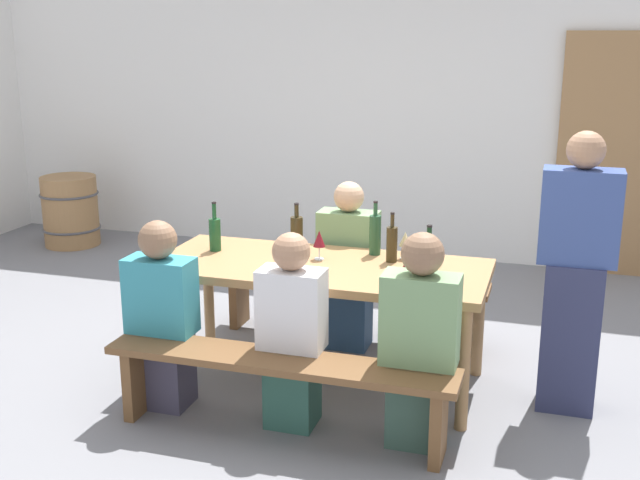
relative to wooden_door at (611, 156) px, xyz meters
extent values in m
plane|color=slate|center=(-1.74, -2.88, -1.05)|extent=(24.00, 24.00, 0.00)
cube|color=white|center=(-1.74, 0.14, 0.55)|extent=(14.00, 0.20, 3.20)
cube|color=#9E7247|center=(0.00, 0.00, 0.00)|extent=(0.90, 0.06, 2.10)
cube|color=#9E7247|center=(-1.74, -2.88, -0.33)|extent=(2.00, 0.86, 0.05)
cylinder|color=#9E7247|center=(-2.66, -3.24, -0.70)|extent=(0.07, 0.07, 0.70)
cylinder|color=#9E7247|center=(-0.82, -3.24, -0.70)|extent=(0.07, 0.07, 0.70)
cylinder|color=#9E7247|center=(-2.66, -2.51, -0.70)|extent=(0.07, 0.07, 0.70)
cylinder|color=#9E7247|center=(-0.82, -2.51, -0.70)|extent=(0.07, 0.07, 0.70)
cube|color=brown|center=(-1.74, -3.60, -0.62)|extent=(1.90, 0.30, 0.04)
cube|color=brown|center=(-2.59, -3.60, -0.84)|extent=(0.06, 0.24, 0.41)
cube|color=brown|center=(-0.89, -3.60, -0.84)|extent=(0.06, 0.24, 0.41)
cube|color=brown|center=(-1.74, -2.15, -0.62)|extent=(1.90, 0.30, 0.04)
cube|color=brown|center=(-2.59, -2.15, -0.84)|extent=(0.06, 0.24, 0.41)
cube|color=brown|center=(-0.89, -2.15, -0.84)|extent=(0.06, 0.24, 0.41)
cylinder|color=#234C2D|center=(-1.48, -2.57, -0.18)|extent=(0.07, 0.07, 0.25)
cylinder|color=#234C2D|center=(-1.48, -2.57, -0.01)|extent=(0.03, 0.03, 0.08)
cylinder|color=black|center=(-1.48, -2.57, 0.03)|extent=(0.03, 0.03, 0.01)
cylinder|color=#143319|center=(-1.05, -3.14, -0.18)|extent=(0.08, 0.08, 0.25)
cylinder|color=#143319|center=(-1.05, -3.14, -0.01)|extent=(0.03, 0.03, 0.10)
cylinder|color=black|center=(-1.05, -3.14, 0.05)|extent=(0.03, 0.03, 0.01)
cylinder|color=#332814|center=(-1.34, -2.70, -0.19)|extent=(0.07, 0.07, 0.21)
cylinder|color=#332814|center=(-1.34, -2.70, -0.05)|extent=(0.02, 0.02, 0.08)
cylinder|color=black|center=(-1.34, -2.70, 0.00)|extent=(0.03, 0.03, 0.01)
cylinder|color=#332814|center=(-1.97, -2.64, -0.19)|extent=(0.08, 0.08, 0.22)
cylinder|color=#332814|center=(-1.97, -2.64, -0.04)|extent=(0.03, 0.03, 0.08)
cylinder|color=black|center=(-1.97, -2.64, 0.00)|extent=(0.03, 0.03, 0.01)
cylinder|color=#194723|center=(-2.46, -2.79, -0.20)|extent=(0.07, 0.07, 0.21)
cylinder|color=#194723|center=(-2.46, -2.79, -0.05)|extent=(0.03, 0.03, 0.10)
cylinder|color=black|center=(-2.46, -2.79, 0.01)|extent=(0.03, 0.03, 0.01)
cylinder|color=silver|center=(-1.08, -2.77, -0.30)|extent=(0.06, 0.06, 0.01)
cylinder|color=silver|center=(-1.08, -2.77, -0.25)|extent=(0.01, 0.01, 0.08)
cone|color=#D18C93|center=(-1.08, -2.77, -0.17)|extent=(0.06, 0.06, 0.09)
cylinder|color=silver|center=(-1.16, -3.20, -0.30)|extent=(0.06, 0.06, 0.01)
cylinder|color=silver|center=(-1.16, -3.20, -0.26)|extent=(0.01, 0.01, 0.07)
cone|color=maroon|center=(-1.16, -3.20, -0.18)|extent=(0.08, 0.08, 0.10)
cylinder|color=silver|center=(-1.77, -2.78, -0.30)|extent=(0.06, 0.06, 0.01)
cylinder|color=silver|center=(-1.77, -2.78, -0.26)|extent=(0.01, 0.01, 0.08)
cone|color=maroon|center=(-1.77, -2.78, -0.17)|extent=(0.07, 0.07, 0.10)
cylinder|color=silver|center=(-1.28, -2.61, -0.30)|extent=(0.06, 0.06, 0.01)
cylinder|color=silver|center=(-1.28, -2.61, -0.26)|extent=(0.01, 0.01, 0.08)
cone|color=beige|center=(-1.28, -2.61, -0.17)|extent=(0.08, 0.08, 0.09)
cube|color=#3E3A4D|center=(-2.50, -3.45, -0.83)|extent=(0.29, 0.24, 0.45)
cube|color=teal|center=(-2.50, -3.45, -0.38)|extent=(0.38, 0.20, 0.43)
sphere|color=#846047|center=(-2.50, -3.45, -0.06)|extent=(0.22, 0.22, 0.22)
cube|color=#2A5447|center=(-1.72, -3.45, -0.83)|extent=(0.26, 0.24, 0.45)
cube|color=silver|center=(-1.72, -3.45, -0.38)|extent=(0.35, 0.20, 0.44)
sphere|color=#A87A5B|center=(-1.72, -3.45, -0.06)|extent=(0.20, 0.20, 0.20)
cube|color=#375547|center=(-1.03, -3.45, -0.83)|extent=(0.29, 0.24, 0.45)
cube|color=#729966|center=(-1.03, -3.45, -0.36)|extent=(0.39, 0.20, 0.48)
sphere|color=#846047|center=(-1.03, -3.45, -0.02)|extent=(0.22, 0.22, 0.22)
cube|color=navy|center=(-1.72, -2.30, -0.83)|extent=(0.30, 0.24, 0.45)
cube|color=#729966|center=(-1.72, -2.30, -0.35)|extent=(0.40, 0.20, 0.50)
sphere|color=tan|center=(-1.72, -2.30, 0.00)|extent=(0.20, 0.20, 0.20)
cube|color=#2D3154|center=(-0.29, -2.80, -0.62)|extent=(0.31, 0.24, 0.87)
cube|color=#384C8C|center=(-0.29, -2.80, 0.08)|extent=(0.42, 0.20, 0.52)
sphere|color=#A87A5B|center=(-0.29, -2.80, 0.44)|extent=(0.21, 0.21, 0.21)
cylinder|color=#9E7247|center=(-5.07, -0.60, -0.70)|extent=(0.54, 0.54, 0.70)
torus|color=#4C4C51|center=(-5.07, -0.60, -0.53)|extent=(0.58, 0.58, 0.02)
torus|color=#4C4C51|center=(-5.07, -0.60, -0.88)|extent=(0.58, 0.58, 0.02)
camera|label=1|loc=(-0.41, -7.16, 1.06)|focal=43.96mm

